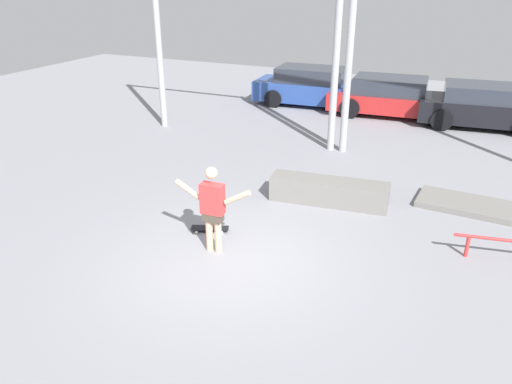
% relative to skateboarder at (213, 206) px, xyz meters
% --- Properties ---
extents(ground_plane, '(36.00, 36.00, 0.00)m').
position_rel_skateboarder_xyz_m(ground_plane, '(0.49, -0.13, -0.91)').
color(ground_plane, gray).
extents(skateboarder, '(1.46, 0.23, 1.65)m').
position_rel_skateboarder_xyz_m(skateboarder, '(0.00, 0.00, 0.00)').
color(skateboarder, '#DBAD89').
rests_on(skateboarder, ground_plane).
extents(skateboard, '(0.77, 0.46, 0.08)m').
position_rel_skateboarder_xyz_m(skateboard, '(-0.44, 0.63, -0.85)').
color(skateboard, black).
rests_on(skateboard, ground_plane).
extents(grind_box, '(2.63, 0.89, 0.54)m').
position_rel_skateboarder_xyz_m(grind_box, '(1.31, 2.87, -0.64)').
color(grind_box, slate).
rests_on(grind_box, ground_plane).
extents(manual_pad, '(3.22, 1.27, 0.13)m').
position_rel_skateboarder_xyz_m(manual_pad, '(4.69, 3.83, -0.84)').
color(manual_pad, slate).
rests_on(manual_pad, ground_plane).
extents(canopy_support_left, '(5.87, 0.20, 6.21)m').
position_rel_skateboarder_xyz_m(canopy_support_left, '(-2.53, 6.39, 2.88)').
color(canopy_support_left, '#A5A8AD').
rests_on(canopy_support_left, ground_plane).
extents(canopy_support_right, '(5.87, 0.20, 6.21)m').
position_rel_skateboarder_xyz_m(canopy_support_right, '(3.50, 6.39, 2.88)').
color(canopy_support_right, '#A5A8AD').
rests_on(canopy_support_right, ground_plane).
extents(parked_car_blue, '(4.65, 2.07, 1.42)m').
position_rel_skateboarder_xyz_m(parked_car_blue, '(-1.73, 11.05, -0.22)').
color(parked_car_blue, '#284793').
rests_on(parked_car_blue, ground_plane).
extents(parked_car_red, '(4.58, 2.21, 1.33)m').
position_rel_skateboarder_xyz_m(parked_car_red, '(1.21, 10.84, -0.26)').
color(parked_car_red, red).
rests_on(parked_car_red, ground_plane).
extents(parked_car_black, '(4.06, 2.26, 1.37)m').
position_rel_skateboarder_xyz_m(parked_car_black, '(4.09, 10.63, -0.24)').
color(parked_car_black, black).
rests_on(parked_car_black, ground_plane).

